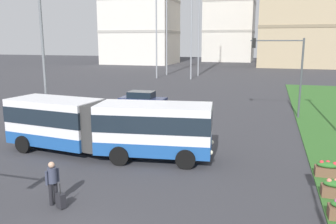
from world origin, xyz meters
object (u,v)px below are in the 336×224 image
at_px(flower_planter_3, 328,169).
at_px(traffic_light_far_right, 285,64).
at_px(streetlight_left, 44,59).
at_px(flower_planter_2, 336,188).
at_px(articulated_bus, 106,126).
at_px(rolling_suitcase, 61,200).
at_px(car_navy_sedan, 143,100).
at_px(pedestrian_crossing, 52,180).
at_px(apartment_tower_westcentre, 231,4).

height_order(flower_planter_3, traffic_light_far_right, traffic_light_far_right).
bearing_deg(streetlight_left, flower_planter_3, -8.52).
bearing_deg(flower_planter_3, flower_planter_2, -90.00).
distance_m(flower_planter_3, traffic_light_far_right, 13.83).
bearing_deg(traffic_light_far_right, articulated_bus, -126.68).
bearing_deg(rolling_suitcase, car_navy_sedan, 101.82).
bearing_deg(streetlight_left, rolling_suitcase, -52.58).
height_order(rolling_suitcase, traffic_light_far_right, traffic_light_far_right).
distance_m(articulated_bus, flower_planter_3, 11.43).
xyz_separation_m(pedestrian_crossing, rolling_suitcase, (0.45, -0.20, -0.69)).
xyz_separation_m(articulated_bus, pedestrian_crossing, (0.76, -6.11, -0.65)).
distance_m(pedestrian_crossing, apartment_tower_westcentre, 104.94).
relative_size(articulated_bus, pedestrian_crossing, 6.92).
height_order(rolling_suitcase, apartment_tower_westcentre, apartment_tower_westcentre).
relative_size(traffic_light_far_right, apartment_tower_westcentre, 0.18).
relative_size(rolling_suitcase, apartment_tower_westcentre, 0.03).
xyz_separation_m(flower_planter_3, apartment_tower_westcentre, (-16.03, 97.50, 17.36)).
distance_m(pedestrian_crossing, rolling_suitcase, 0.85).
xyz_separation_m(articulated_bus, rolling_suitcase, (1.21, -6.31, -1.34)).
distance_m(pedestrian_crossing, traffic_light_far_right, 21.31).
distance_m(rolling_suitcase, apartment_tower_westcentre, 105.27).
distance_m(car_navy_sedan, rolling_suitcase, 20.33).
relative_size(flower_planter_2, streetlight_left, 0.12).
bearing_deg(flower_planter_3, rolling_suitcase, -148.83).
bearing_deg(car_navy_sedan, apartment_tower_westcentre, 91.17).
relative_size(pedestrian_crossing, flower_planter_2, 1.58).
bearing_deg(articulated_bus, pedestrian_crossing, -82.91).
bearing_deg(articulated_bus, car_navy_sedan, 102.27).
xyz_separation_m(car_navy_sedan, streetlight_left, (-2.46, -11.23, 4.36)).
bearing_deg(apartment_tower_westcentre, traffic_light_far_right, -80.38).
bearing_deg(car_navy_sedan, streetlight_left, -102.36).
height_order(articulated_bus, flower_planter_3, articulated_bus).
height_order(flower_planter_2, flower_planter_3, same).
distance_m(rolling_suitcase, traffic_light_far_right, 21.43).
xyz_separation_m(rolling_suitcase, streetlight_left, (-6.62, 8.66, 4.80)).
xyz_separation_m(rolling_suitcase, traffic_light_far_right, (8.44, 19.26, 4.13)).
xyz_separation_m(car_navy_sedan, traffic_light_far_right, (12.60, -0.63, 3.69)).
bearing_deg(flower_planter_2, streetlight_left, 164.08).
bearing_deg(rolling_suitcase, flower_planter_2, 20.87).
bearing_deg(apartment_tower_westcentre, car_navy_sedan, -88.83).
distance_m(streetlight_left, apartment_tower_westcentre, 95.83).
bearing_deg(traffic_light_far_right, pedestrian_crossing, -114.99).
bearing_deg(pedestrian_crossing, rolling_suitcase, -23.96).
bearing_deg(streetlight_left, apartment_tower_westcentre, 89.55).
distance_m(car_navy_sedan, streetlight_left, 12.30).
bearing_deg(streetlight_left, traffic_light_far_right, 35.15).
xyz_separation_m(flower_planter_2, apartment_tower_westcentre, (-16.03, 99.77, 17.36)).
distance_m(car_navy_sedan, apartment_tower_westcentre, 85.48).
distance_m(flower_planter_2, streetlight_left, 18.07).
bearing_deg(traffic_light_far_right, car_navy_sedan, 177.14).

